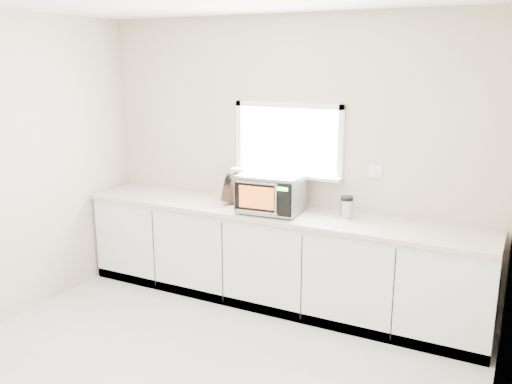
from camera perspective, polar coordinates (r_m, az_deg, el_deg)
The scene contains 7 objects.
back_wall at distance 5.21m, azimuth 3.46°, elevation 3.52°, with size 4.00×0.17×2.70m.
cabinets at distance 5.20m, azimuth 1.97°, elevation -7.07°, with size 3.92×0.60×0.88m, color white.
countertop at distance 5.04m, azimuth 1.97°, elevation -2.22°, with size 3.92×0.64×0.04m, color beige.
microwave at distance 4.95m, azimuth 1.58°, elevation -0.03°, with size 0.59×0.48×0.36m.
knife_block at distance 5.26m, azimuth -2.55°, elevation 0.14°, with size 0.16×0.23×0.31m.
cutting_board at distance 5.42m, azimuth -1.29°, elevation 0.82°, with size 0.31×0.31×0.02m, color #916138.
coffee_grinder at distance 4.88m, azimuth 9.52°, elevation -1.55°, with size 0.14×0.14×0.20m.
Camera 1 is at (2.06, -2.70, 2.29)m, focal length 38.00 mm.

